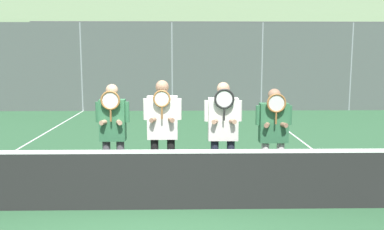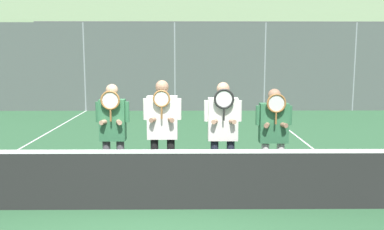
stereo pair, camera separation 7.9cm
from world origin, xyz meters
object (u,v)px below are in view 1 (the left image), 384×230
at_px(player_center_right, 223,127).
at_px(player_leftmost, 113,129).
at_px(player_center_left, 163,126).
at_px(car_far_left, 12,83).
at_px(car_center, 237,83).
at_px(player_rightmost, 273,130).
at_px(car_left_of_center, 121,82).

bearing_deg(player_center_right, player_leftmost, 177.71).
height_order(player_center_left, car_far_left, player_center_left).
xyz_separation_m(player_center_right, car_far_left, (-8.58, 12.95, -0.18)).
relative_size(car_far_left, car_center, 0.86).
distance_m(player_center_right, car_center, 13.14).
distance_m(player_rightmost, car_far_left, 15.97).
bearing_deg(car_far_left, car_center, 0.30).
bearing_deg(player_rightmost, player_center_left, -179.84).
distance_m(player_center_left, player_rightmost, 1.85).
xyz_separation_m(player_center_left, car_center, (2.85, 12.94, -0.23)).
xyz_separation_m(player_rightmost, car_far_left, (-9.43, 12.88, -0.12)).
bearing_deg(car_far_left, car_left_of_center, -2.28).
xyz_separation_m(player_center_left, car_left_of_center, (-2.53, 12.69, -0.16)).
bearing_deg(player_leftmost, car_center, 74.17).
bearing_deg(player_rightmost, car_far_left, 126.19).
bearing_deg(car_far_left, player_center_left, -59.53).
relative_size(player_rightmost, car_center, 0.37).
relative_size(player_center_left, player_center_right, 1.02).
bearing_deg(car_center, car_far_left, -179.70).
bearing_deg(player_rightmost, player_leftmost, 179.93).
distance_m(player_center_left, car_far_left, 14.96).
height_order(player_center_left, car_center, player_center_left).
bearing_deg(player_leftmost, car_far_left, 117.69).
xyz_separation_m(car_left_of_center, car_center, (5.38, 0.26, -0.07)).
bearing_deg(player_center_left, player_rightmost, 0.16).
distance_m(player_leftmost, player_center_left, 0.82).
xyz_separation_m(player_leftmost, car_center, (3.67, 12.94, -0.17)).
bearing_deg(player_center_right, car_left_of_center, 105.46).
bearing_deg(car_left_of_center, player_rightmost, -70.96).
bearing_deg(car_center, player_center_right, -98.10).
relative_size(player_center_left, car_center, 0.40).
distance_m(player_center_left, car_center, 13.26).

